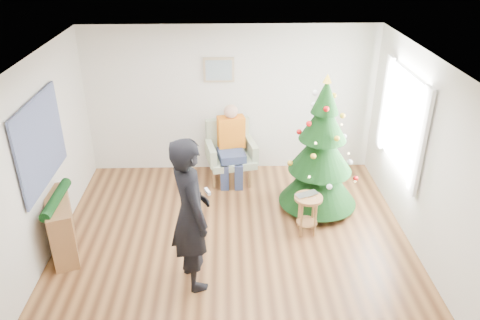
{
  "coord_description": "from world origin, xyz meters",
  "views": [
    {
      "loc": [
        -0.07,
        -5.2,
        4.05
      ],
      "look_at": [
        0.1,
        0.6,
        1.1
      ],
      "focal_mm": 35.0,
      "sensor_mm": 36.0,
      "label": 1
    }
  ],
  "objects_px": {
    "standing_man": "(191,214)",
    "christmas_tree": "(321,151)",
    "stool": "(307,214)",
    "armchair": "(231,159)",
    "console": "(62,226)"
  },
  "relations": [
    {
      "from": "standing_man",
      "to": "christmas_tree",
      "type": "bearing_deg",
      "value": -70.5
    },
    {
      "from": "stool",
      "to": "armchair",
      "type": "xyz_separation_m",
      "value": [
        -1.08,
        1.67,
        0.08
      ]
    },
    {
      "from": "armchair",
      "to": "standing_man",
      "type": "xyz_separation_m",
      "value": [
        -0.5,
        -2.64,
        0.6
      ]
    },
    {
      "from": "armchair",
      "to": "christmas_tree",
      "type": "bearing_deg",
      "value": -47.39
    },
    {
      "from": "stool",
      "to": "console",
      "type": "bearing_deg",
      "value": -174.84
    },
    {
      "from": "christmas_tree",
      "to": "standing_man",
      "type": "bearing_deg",
      "value": -138.37
    },
    {
      "from": "stool",
      "to": "standing_man",
      "type": "distance_m",
      "value": 1.97
    },
    {
      "from": "stool",
      "to": "christmas_tree",
      "type": "bearing_deg",
      "value": 68.01
    },
    {
      "from": "christmas_tree",
      "to": "standing_man",
      "type": "relative_size",
      "value": 1.11
    },
    {
      "from": "christmas_tree",
      "to": "standing_man",
      "type": "distance_m",
      "value": 2.48
    },
    {
      "from": "stool",
      "to": "standing_man",
      "type": "xyz_separation_m",
      "value": [
        -1.58,
        -0.97,
        0.68
      ]
    },
    {
      "from": "standing_man",
      "to": "console",
      "type": "bearing_deg",
      "value": 47.72
    },
    {
      "from": "armchair",
      "to": "standing_man",
      "type": "relative_size",
      "value": 0.52
    },
    {
      "from": "christmas_tree",
      "to": "console",
      "type": "xyz_separation_m",
      "value": [
        -3.67,
        -0.98,
        -0.58
      ]
    },
    {
      "from": "armchair",
      "to": "standing_man",
      "type": "bearing_deg",
      "value": -111.91
    }
  ]
}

